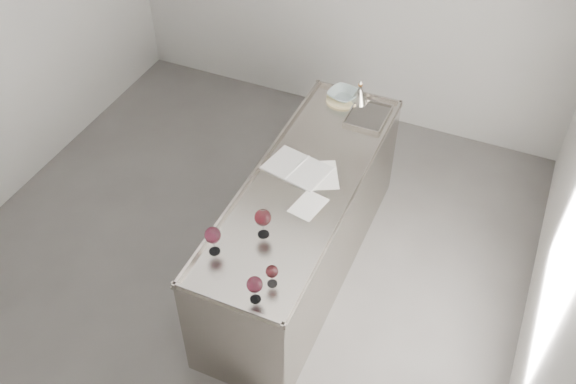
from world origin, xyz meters
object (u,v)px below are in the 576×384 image
at_px(wine_glass_middle, 263,218).
at_px(wine_glass_small, 272,272).
at_px(counter, 303,226).
at_px(wine_glass_left, 213,236).
at_px(notebook, 297,168).
at_px(wine_funnel, 359,95).
at_px(ceramic_bowl, 343,95).
at_px(wine_glass_right, 255,285).

xyz_separation_m(wine_glass_middle, wine_glass_small, (0.23, -0.35, -0.04)).
height_order(counter, wine_glass_left, wine_glass_left).
relative_size(notebook, wine_funnel, 2.26).
bearing_deg(wine_glass_left, notebook, 79.68).
relative_size(notebook, ceramic_bowl, 2.08).
xyz_separation_m(wine_glass_left, ceramic_bowl, (0.18, 1.90, -0.10)).
bearing_deg(wine_glass_right, wine_glass_middle, 110.08).
bearing_deg(wine_glass_middle, wine_funnel, 86.85).
xyz_separation_m(wine_glass_left, wine_glass_small, (0.45, -0.09, -0.04)).
bearing_deg(wine_glass_right, wine_funnel, 92.41).
bearing_deg(ceramic_bowl, counter, -85.11).
bearing_deg(wine_glass_middle, wine_glass_left, -130.85).
bearing_deg(wine_glass_right, wine_glass_small, 73.59).
bearing_deg(ceramic_bowl, wine_glass_middle, -88.55).
height_order(ceramic_bowl, wine_funnel, wine_funnel).
relative_size(wine_glass_right, wine_funnel, 0.87).
distance_m(wine_glass_right, wine_funnel, 2.16).
distance_m(wine_glass_small, ceramic_bowl, 2.01).
bearing_deg(wine_glass_middle, wine_glass_right, -69.92).
bearing_deg(wine_glass_middle, counter, 85.19).
relative_size(counter, notebook, 4.78).
relative_size(wine_glass_middle, wine_glass_right, 1.12).
xyz_separation_m(wine_glass_middle, wine_funnel, (0.09, 1.66, -0.09)).
distance_m(wine_glass_middle, wine_funnel, 1.67).
distance_m(wine_glass_left, wine_glass_right, 0.47).
xyz_separation_m(notebook, wine_funnel, (0.14, 0.97, 0.06)).
bearing_deg(wine_glass_left, wine_glass_small, -11.19).
distance_m(wine_glass_left, ceramic_bowl, 1.92).
xyz_separation_m(wine_glass_right, notebook, (-0.24, 1.19, -0.13)).
distance_m(wine_glass_right, notebook, 1.22).
distance_m(wine_glass_left, wine_funnel, 1.95).
relative_size(counter, wine_glass_right, 12.48).
bearing_deg(wine_glass_right, wine_glass_left, 149.86).
height_order(wine_glass_right, wine_funnel, wine_funnel).
bearing_deg(counter, wine_funnel, 87.74).
distance_m(counter, wine_glass_middle, 0.85).
relative_size(wine_glass_left, wine_glass_right, 1.08).
bearing_deg(notebook, ceramic_bowl, 101.01).
xyz_separation_m(wine_glass_left, wine_glass_middle, (0.23, 0.26, 0.01)).
bearing_deg(wine_funnel, wine_glass_middle, -93.15).
height_order(wine_glass_middle, wine_glass_right, wine_glass_middle).
height_order(counter, wine_glass_small, wine_glass_small).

